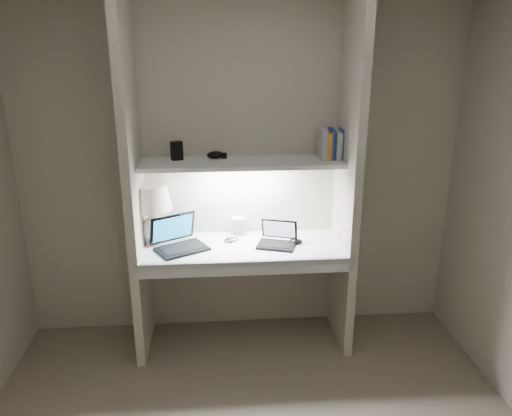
{
  "coord_description": "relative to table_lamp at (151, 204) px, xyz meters",
  "views": [
    {
      "loc": [
        -0.17,
        -2.04,
        2.15
      ],
      "look_at": [
        0.08,
        1.05,
        1.11
      ],
      "focal_mm": 35.0,
      "sensor_mm": 36.0,
      "label": 1
    }
  ],
  "objects": [
    {
      "name": "desk",
      "position": [
        0.64,
        -0.11,
        -0.31
      ],
      "size": [
        1.4,
        0.55,
        0.04
      ],
      "primitive_type": "cube",
      "color": "white",
      "rests_on": "alcove_panel_left"
    },
    {
      "name": "alcove_panel_right",
      "position": [
        1.37,
        -0.11,
        0.19
      ],
      "size": [
        0.06,
        0.55,
        2.5
      ],
      "primitive_type": "cube",
      "color": "#BCB5A1",
      "rests_on": "floor"
    },
    {
      "name": "laptop_netbook",
      "position": [
        0.88,
        -0.1,
        -0.25
      ],
      "size": [
        0.32,
        0.3,
        0.17
      ],
      "rotation": [
        0.0,
        0.0,
        -0.32
      ],
      "color": "black",
      "rests_on": "desk"
    },
    {
      "name": "cable_coil",
      "position": [
        0.57,
        0.01,
        -0.29
      ],
      "size": [
        0.11,
        0.11,
        0.01
      ],
      "primitive_type": "torus",
      "rotation": [
        0.0,
        0.0,
        -0.36
      ],
      "color": "black",
      "rests_on": "desk"
    },
    {
      "name": "mouse",
      "position": [
        1.02,
        -0.1,
        -0.28
      ],
      "size": [
        0.11,
        0.09,
        0.04
      ],
      "primitive_type": "ellipsoid",
      "rotation": [
        0.0,
        0.0,
        -0.3
      ],
      "color": "black",
      "rests_on": "desk"
    },
    {
      "name": "strip_light",
      "position": [
        0.64,
        -0.01,
        0.26
      ],
      "size": [
        0.6,
        0.04,
        0.02
      ],
      "primitive_type": "cube",
      "color": "white",
      "rests_on": "shelf"
    },
    {
      "name": "laptop_main",
      "position": [
        0.19,
        -0.11,
        -0.24
      ],
      "size": [
        0.43,
        0.42,
        0.23
      ],
      "rotation": [
        0.0,
        0.0,
        0.51
      ],
      "color": "black",
      "rests_on": "desk"
    },
    {
      "name": "shelf",
      "position": [
        0.64,
        -0.01,
        0.29
      ],
      "size": [
        1.4,
        0.36,
        0.03
      ],
      "primitive_type": "cube",
      "color": "silver",
      "rests_on": "back_wall"
    },
    {
      "name": "speaker",
      "position": [
        0.62,
        0.12,
        -0.23
      ],
      "size": [
        0.11,
        0.1,
        0.13
      ],
      "primitive_type": "cube",
      "rotation": [
        0.0,
        0.0,
        -0.39
      ],
      "color": "silver",
      "rests_on": "desk"
    },
    {
      "name": "sticky_note",
      "position": [
        0.27,
        -0.01,
        -0.29
      ],
      "size": [
        0.09,
        0.09,
        0.0
      ],
      "primitive_type": "cube",
      "rotation": [
        0.0,
        0.0,
        -0.24
      ],
      "color": "yellow",
      "rests_on": "desk"
    },
    {
      "name": "shelf_gadget",
      "position": [
        0.46,
        0.08,
        0.33
      ],
      "size": [
        0.14,
        0.13,
        0.05
      ],
      "primitive_type": "ellipsoid",
      "rotation": [
        0.0,
        0.0,
        0.42
      ],
      "color": "black",
      "rests_on": "shelf"
    },
    {
      "name": "desk_apron",
      "position": [
        0.64,
        -0.37,
        -0.34
      ],
      "size": [
        1.46,
        0.03,
        0.1
      ],
      "primitive_type": "cube",
      "color": "silver",
      "rests_on": "desk"
    },
    {
      "name": "back_wall",
      "position": [
        0.64,
        0.17,
        0.19
      ],
      "size": [
        3.2,
        0.01,
        2.5
      ],
      "primitive_type": "cube",
      "color": "#BCB5A1",
      "rests_on": "floor"
    },
    {
      "name": "shelf_box",
      "position": [
        0.19,
        0.06,
        0.37
      ],
      "size": [
        0.09,
        0.08,
        0.13
      ],
      "primitive_type": "cube",
      "rotation": [
        0.0,
        0.0,
        0.41
      ],
      "color": "black",
      "rests_on": "shelf"
    },
    {
      "name": "table_lamp",
      "position": [
        0.0,
        0.0,
        0.0
      ],
      "size": [
        0.3,
        0.3,
        0.44
      ],
      "color": "white",
      "rests_on": "desk"
    },
    {
      "name": "alcove_panel_left",
      "position": [
        -0.09,
        -0.11,
        0.19
      ],
      "size": [
        0.06,
        0.55,
        2.5
      ],
      "primitive_type": "cube",
      "color": "#BCB5A1",
      "rests_on": "floor"
    },
    {
      "name": "book_row",
      "position": [
        1.29,
        0.01,
        0.4
      ],
      "size": [
        0.2,
        0.14,
        0.21
      ],
      "color": "white",
      "rests_on": "shelf"
    }
  ]
}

